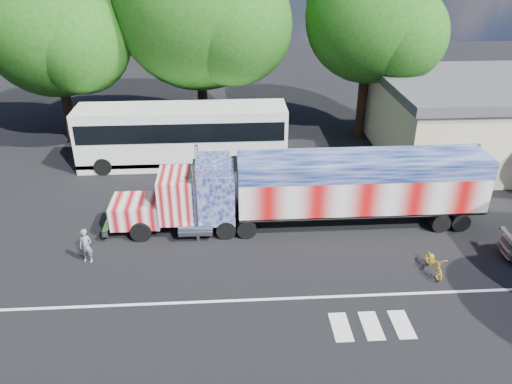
{
  "coord_description": "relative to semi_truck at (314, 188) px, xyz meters",
  "views": [
    {
      "loc": [
        -1.36,
        -19.19,
        13.53
      ],
      "look_at": [
        0.0,
        3.0,
        1.9
      ],
      "focal_mm": 35.0,
      "sensor_mm": 36.0,
      "label": 1
    }
  ],
  "objects": [
    {
      "name": "tree_nw_a",
      "position": [
        -15.46,
        13.0,
        5.96
      ],
      "size": [
        10.0,
        9.53,
        12.87
      ],
      "color": "black",
      "rests_on": "ground"
    },
    {
      "name": "ground",
      "position": [
        -2.93,
        -2.83,
        -2.1
      ],
      "size": [
        100.0,
        100.0,
        0.0
      ],
      "primitive_type": "plane",
      "color": "black"
    },
    {
      "name": "lane_markings",
      "position": [
        -1.22,
        -6.6,
        -2.09
      ],
      "size": [
        30.0,
        2.67,
        0.01
      ],
      "color": "silver",
      "rests_on": "ground"
    },
    {
      "name": "tree_ne_a",
      "position": [
        5.71,
        12.55,
        6.31
      ],
      "size": [
        9.29,
        8.85,
        12.89
      ],
      "color": "black",
      "rests_on": "ground"
    },
    {
      "name": "woman",
      "position": [
        -10.87,
        -2.61,
        -1.26
      ],
      "size": [
        0.67,
        0.51,
        1.68
      ],
      "primitive_type": "imported",
      "rotation": [
        0.0,
        0.0,
        -0.18
      ],
      "color": "slate",
      "rests_on": "ground"
    },
    {
      "name": "bicycle",
      "position": [
        4.72,
        -4.41,
        -1.61
      ],
      "size": [
        0.66,
        1.84,
        0.97
      ],
      "primitive_type": "imported",
      "rotation": [
        0.0,
        0.0,
        -0.01
      ],
      "color": "gold",
      "rests_on": "ground"
    },
    {
      "name": "tree_n_mid",
      "position": [
        -5.81,
        13.16,
        7.05
      ],
      "size": [
        11.71,
        11.16,
        14.77
      ],
      "color": "black",
      "rests_on": "ground"
    },
    {
      "name": "semi_truck",
      "position": [
        0.0,
        0.0,
        0.0
      ],
      "size": [
        19.1,
        3.02,
        4.07
      ],
      "color": "black",
      "rests_on": "ground"
    },
    {
      "name": "coach_bus",
      "position": [
        -7.14,
        8.13,
        -0.1
      ],
      "size": [
        13.22,
        3.08,
        3.85
      ],
      "color": "silver",
      "rests_on": "ground"
    }
  ]
}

